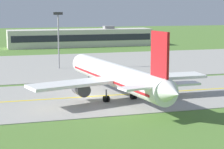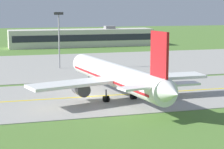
# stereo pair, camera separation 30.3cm
# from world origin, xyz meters

# --- Properties ---
(ground_plane) EXTENTS (500.00, 500.00, 0.00)m
(ground_plane) POSITION_xyz_m (0.00, 0.00, 0.00)
(ground_plane) COLOR #517A33
(taxiway_strip) EXTENTS (240.00, 28.00, 0.10)m
(taxiway_strip) POSITION_xyz_m (0.00, 0.00, 0.05)
(taxiway_strip) COLOR #9E9B93
(taxiway_strip) RESTS_ON ground
(apron_pad) EXTENTS (140.00, 52.00, 0.10)m
(apron_pad) POSITION_xyz_m (10.00, 42.00, 0.05)
(apron_pad) COLOR #9E9B93
(apron_pad) RESTS_ON ground
(taxiway_centreline) EXTENTS (220.00, 0.60, 0.01)m
(taxiway_centreline) POSITION_xyz_m (0.00, 0.00, 0.11)
(taxiway_centreline) COLOR yellow
(taxiway_centreline) RESTS_ON taxiway_strip
(airplane_lead) EXTENTS (32.21, 39.62, 12.70)m
(airplane_lead) POSITION_xyz_m (4.16, -2.86, 4.13)
(airplane_lead) COLOR white
(airplane_lead) RESTS_ON ground
(service_truck_baggage) EXTENTS (5.88, 6.07, 2.59)m
(service_truck_baggage) POSITION_xyz_m (8.92, 34.92, 1.18)
(service_truck_baggage) COLOR silver
(service_truck_baggage) RESTS_ON ground
(terminal_building) EXTENTS (58.25, 10.47, 8.22)m
(terminal_building) POSITION_xyz_m (18.83, 93.82, 3.53)
(terminal_building) COLOR beige
(terminal_building) RESTS_ON ground
(apron_light_mast) EXTENTS (2.40, 0.50, 14.70)m
(apron_light_mast) POSITION_xyz_m (0.32, 35.81, 9.33)
(apron_light_mast) COLOR gray
(apron_light_mast) RESTS_ON ground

